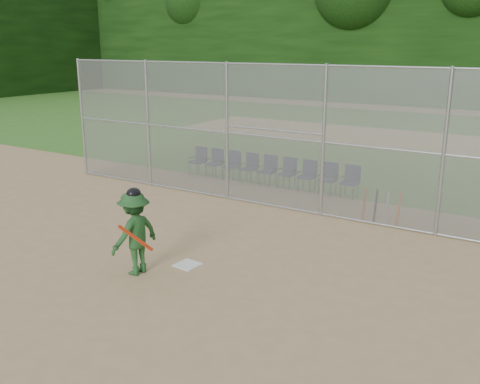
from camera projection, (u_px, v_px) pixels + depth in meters
The scene contains 17 objects.
ground at pixel (175, 272), 10.84m from camera, with size 100.00×100.00×0.00m, color tan.
grass_strip at pixel (411, 141), 25.55m from camera, with size 100.00×100.00×0.00m, color #30651E.
dirt_patch_far at pixel (411, 140), 25.55m from camera, with size 24.00×24.00×0.00m, color tan.
backstop_fence at pixel (289, 136), 14.37m from camera, with size 16.09×0.09×4.00m.
treeline at pixel (432, 22), 25.72m from camera, with size 81.00×60.00×11.00m.
home_plate at pixel (188, 265), 11.17m from camera, with size 0.47×0.47×0.02m, color silver.
batter_at_plate at pixel (135, 232), 10.58m from camera, with size 0.97×1.28×1.79m.
spare_bats at pixel (381, 206), 13.79m from camera, with size 0.96×0.28×0.85m.
chair_0 at pixel (198, 161), 18.85m from camera, with size 0.54×0.52×0.96m, color #111A3E, non-canonical shape.
chair_1 at pixel (214, 163), 18.49m from camera, with size 0.54×0.52×0.96m, color #111A3E, non-canonical shape.
chair_2 at pixel (231, 166), 18.13m from camera, with size 0.54×0.52×0.96m, color #111A3E, non-canonical shape.
chair_3 at pixel (249, 168), 17.77m from camera, with size 0.54×0.52×0.96m, color #111A3E, non-canonical shape.
chair_4 at pixel (267, 171), 17.41m from camera, with size 0.54×0.52×0.96m, color #111A3E, non-canonical shape.
chair_5 at pixel (287, 173), 17.05m from camera, with size 0.54×0.52×0.96m, color #111A3E, non-canonical shape.
chair_6 at pixel (307, 176), 16.69m from camera, with size 0.54×0.52×0.96m, color #111A3E, non-canonical shape.
chair_7 at pixel (328, 179), 16.33m from camera, with size 0.54×0.52×0.96m, color #111A3E, non-canonical shape.
chair_8 at pixel (350, 182), 15.98m from camera, with size 0.54×0.52×0.96m, color #111A3E, non-canonical shape.
Camera 1 is at (6.42, -7.79, 4.47)m, focal length 40.00 mm.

